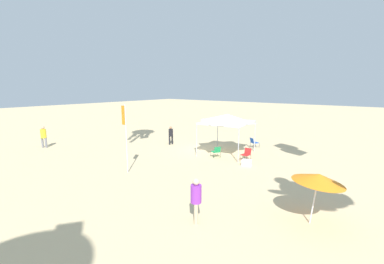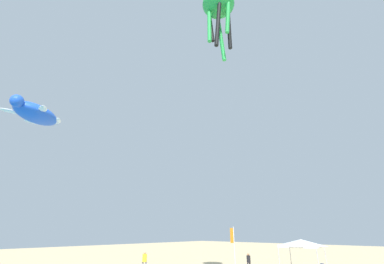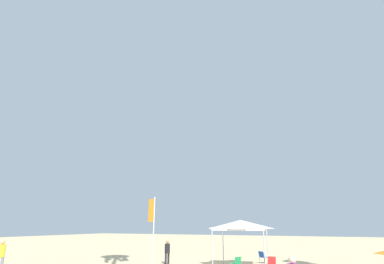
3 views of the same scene
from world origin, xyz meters
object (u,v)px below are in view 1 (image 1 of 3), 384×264
(person_near_umbrella, at_px, (43,135))
(beach_umbrella, at_px, (319,178))
(folding_chair_near_cooler, at_px, (216,151))
(canopy_tent, at_px, (227,119))
(person_watching_sky, at_px, (196,197))
(person_far_stroller, at_px, (171,134))
(folding_chair_left_of_tent, at_px, (246,153))
(banner_flag, at_px, (126,132))
(folding_chair_right_of_tent, at_px, (254,142))
(cooler_box, at_px, (247,163))

(person_near_umbrella, bearing_deg, beach_umbrella, -28.81)
(folding_chair_near_cooler, bearing_deg, person_near_umbrella, -32.44)
(canopy_tent, distance_m, person_near_umbrella, 15.02)
(person_watching_sky, bearing_deg, person_far_stroller, 8.73)
(canopy_tent, bearing_deg, folding_chair_left_of_tent, 161.16)
(folding_chair_left_of_tent, bearing_deg, canopy_tent, 167.13)
(canopy_tent, distance_m, folding_chair_left_of_tent, 3.01)
(banner_flag, distance_m, person_watching_sky, 7.09)
(folding_chair_left_of_tent, xyz_separation_m, person_watching_sky, (-2.26, 8.70, 0.53))
(beach_umbrella, xyz_separation_m, folding_chair_left_of_tent, (5.79, -6.06, -1.28))
(banner_flag, xyz_separation_m, person_near_umbrella, (10.45, 0.25, -1.36))
(canopy_tent, relative_size, folding_chair_right_of_tent, 4.86)
(folding_chair_left_of_tent, xyz_separation_m, cooler_box, (-0.61, 1.15, -0.27))
(beach_umbrella, bearing_deg, canopy_tent, -40.94)
(folding_chair_near_cooler, distance_m, person_near_umbrella, 14.28)
(canopy_tent, xyz_separation_m, folding_chair_right_of_tent, (-0.74, -3.11, -2.18))
(person_far_stroller, xyz_separation_m, person_watching_sky, (-9.67, 9.12, 0.06))
(canopy_tent, bearing_deg, banner_flag, 71.74)
(beach_umbrella, height_order, folding_chair_near_cooler, beach_umbrella)
(folding_chair_near_cooler, relative_size, person_near_umbrella, 0.45)
(folding_chair_near_cooler, height_order, person_far_stroller, person_far_stroller)
(cooler_box, height_order, banner_flag, banner_flag)
(person_far_stroller, xyz_separation_m, person_near_umbrella, (7.43, 7.33, 0.12))
(beach_umbrella, height_order, banner_flag, banner_flag)
(canopy_tent, distance_m, person_far_stroller, 5.71)
(folding_chair_left_of_tent, height_order, person_far_stroller, person_far_stroller)
(folding_chair_left_of_tent, bearing_deg, folding_chair_right_of_tent, 113.94)
(person_near_umbrella, bearing_deg, folding_chair_right_of_tent, 6.99)
(canopy_tent, xyz_separation_m, folding_chair_left_of_tent, (-1.97, 0.67, -2.18))
(folding_chair_left_of_tent, height_order, folding_chair_near_cooler, same)
(folding_chair_left_of_tent, relative_size, person_near_umbrella, 0.45)
(beach_umbrella, relative_size, person_watching_sky, 1.20)
(person_watching_sky, bearing_deg, person_near_umbrella, 46.10)
(folding_chair_right_of_tent, relative_size, folding_chair_left_of_tent, 1.00)
(folding_chair_left_of_tent, relative_size, person_far_stroller, 0.51)
(folding_chair_left_of_tent, distance_m, cooler_box, 1.33)
(canopy_tent, distance_m, folding_chair_right_of_tent, 3.87)
(cooler_box, xyz_separation_m, banner_flag, (4.99, 5.51, 2.21))
(folding_chair_right_of_tent, bearing_deg, beach_umbrella, 157.65)
(folding_chair_near_cooler, distance_m, person_far_stroller, 5.56)
(banner_flag, bearing_deg, folding_chair_near_cooler, -111.92)
(beach_umbrella, bearing_deg, person_far_stroller, -26.17)
(folding_chair_right_of_tent, relative_size, person_near_umbrella, 0.45)
(beach_umbrella, relative_size, folding_chair_left_of_tent, 2.49)
(folding_chair_right_of_tent, bearing_deg, folding_chair_near_cooler, 112.50)
(canopy_tent, distance_m, cooler_box, 3.99)
(person_watching_sky, bearing_deg, cooler_box, -25.58)
(folding_chair_right_of_tent, relative_size, cooler_box, 1.16)
(beach_umbrella, relative_size, cooler_box, 2.89)
(folding_chair_left_of_tent, relative_size, cooler_box, 1.16)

